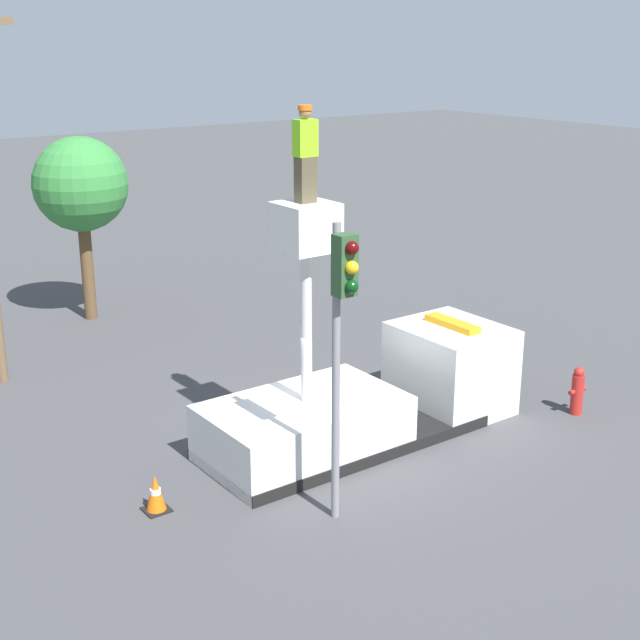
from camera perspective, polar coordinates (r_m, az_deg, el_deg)
The scene contains 7 objects.
ground_plane at distance 18.59m, azimuth 1.54°, elevation -7.82°, with size 120.00×120.00×0.00m, color #424244.
bucket_truck at distance 18.62m, azimuth 3.15°, elevation -4.98°, with size 7.00×2.41×5.10m.
worker at distance 16.32m, azimuth -0.95°, elevation 10.56°, with size 0.40×0.26×1.75m.
traffic_light_pole at distance 14.35m, azimuth 1.39°, elevation 0.19°, with size 0.34×0.57×5.23m.
fire_hydrant at distance 20.50m, azimuth 16.15°, elevation -4.39°, with size 0.51×0.27×1.09m.
traffic_cone_rear at distance 16.24m, azimuth -10.48°, elevation -10.88°, with size 0.44×0.44×0.69m.
tree_left_bg at distance 26.38m, azimuth -15.08°, elevation 8.30°, with size 2.69×2.69×5.33m.
Camera 1 is at (-10.29, -13.22, 8.07)m, focal length 50.00 mm.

